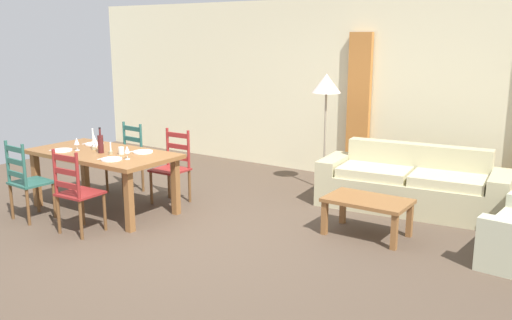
% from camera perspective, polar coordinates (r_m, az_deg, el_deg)
% --- Properties ---
extents(ground_plane, '(9.60, 9.60, 0.02)m').
position_cam_1_polar(ground_plane, '(6.39, -6.96, -7.25)').
color(ground_plane, '#4D3E31').
extents(wall_far, '(9.60, 0.16, 2.70)m').
position_cam_1_polar(wall_far, '(8.78, 7.23, 7.34)').
color(wall_far, beige).
rests_on(wall_far, ground_plane).
extents(curtain_panel_left, '(0.35, 0.08, 2.20)m').
position_cam_1_polar(curtain_panel_left, '(8.42, 10.50, 5.29)').
color(curtain_panel_left, '#B77032').
rests_on(curtain_panel_left, ground_plane).
extents(dining_table, '(1.90, 0.96, 0.75)m').
position_cam_1_polar(dining_table, '(7.13, -15.44, 0.14)').
color(dining_table, brown).
rests_on(dining_table, ground_plane).
extents(dining_chair_near_left, '(0.44, 0.42, 0.96)m').
position_cam_1_polar(dining_chair_near_left, '(7.09, -22.45, -2.00)').
color(dining_chair_near_left, '#265549').
rests_on(dining_chair_near_left, ground_plane).
extents(dining_chair_near_right, '(0.44, 0.42, 0.96)m').
position_cam_1_polar(dining_chair_near_right, '(6.41, -17.96, -3.14)').
color(dining_chair_near_right, maroon).
rests_on(dining_chair_near_right, ground_plane).
extents(dining_chair_far_left, '(0.45, 0.43, 0.96)m').
position_cam_1_polar(dining_chair_far_left, '(7.96, -13.12, 0.19)').
color(dining_chair_far_left, '#25564C').
rests_on(dining_chair_far_left, ground_plane).
extents(dining_chair_far_right, '(0.43, 0.41, 0.96)m').
position_cam_1_polar(dining_chair_far_right, '(7.32, -8.56, -0.70)').
color(dining_chair_far_right, maroon).
rests_on(dining_chair_far_right, ground_plane).
extents(dinner_plate_near_left, '(0.24, 0.24, 0.02)m').
position_cam_1_polar(dinner_plate_near_left, '(7.31, -19.26, 0.95)').
color(dinner_plate_near_left, white).
rests_on(dinner_plate_near_left, dining_table).
extents(fork_near_left, '(0.02, 0.17, 0.01)m').
position_cam_1_polar(fork_near_left, '(7.43, -19.95, 1.03)').
color(fork_near_left, silver).
rests_on(fork_near_left, dining_table).
extents(dinner_plate_near_right, '(0.24, 0.24, 0.02)m').
position_cam_1_polar(dinner_plate_near_right, '(6.62, -14.61, 0.07)').
color(dinner_plate_near_right, white).
rests_on(dinner_plate_near_right, dining_table).
extents(fork_near_right, '(0.02, 0.17, 0.01)m').
position_cam_1_polar(fork_near_right, '(6.73, -15.44, 0.18)').
color(fork_near_right, silver).
rests_on(fork_near_right, dining_table).
extents(dinner_plate_far_left, '(0.24, 0.24, 0.02)m').
position_cam_1_polar(dinner_plate_far_left, '(7.61, -16.25, 1.60)').
color(dinner_plate_far_left, white).
rests_on(dinner_plate_far_left, dining_table).
extents(fork_far_left, '(0.03, 0.17, 0.01)m').
position_cam_1_polar(fork_far_left, '(7.73, -16.96, 1.67)').
color(fork_far_left, silver).
rests_on(fork_far_left, dining_table).
extents(dinner_plate_far_right, '(0.24, 0.24, 0.02)m').
position_cam_1_polar(dinner_plate_far_right, '(6.95, -11.51, 0.82)').
color(dinner_plate_far_right, white).
rests_on(dinner_plate_far_right, dining_table).
extents(fork_far_right, '(0.02, 0.17, 0.01)m').
position_cam_1_polar(fork_far_right, '(7.06, -12.36, 0.92)').
color(fork_far_right, silver).
rests_on(fork_far_right, dining_table).
extents(wine_bottle, '(0.07, 0.07, 0.32)m').
position_cam_1_polar(wine_bottle, '(7.03, -15.66, 1.65)').
color(wine_bottle, '#471919').
rests_on(wine_bottle, dining_table).
extents(wine_glass_near_left, '(0.06, 0.06, 0.16)m').
position_cam_1_polar(wine_glass_near_left, '(7.27, -17.92, 1.80)').
color(wine_glass_near_left, white).
rests_on(wine_glass_near_left, dining_table).
extents(wine_glass_near_right, '(0.06, 0.06, 0.16)m').
position_cam_1_polar(wine_glass_near_right, '(6.59, -13.09, 1.01)').
color(wine_glass_near_right, white).
rests_on(wine_glass_near_right, dining_table).
extents(wine_glass_far_left, '(0.06, 0.06, 0.16)m').
position_cam_1_polar(wine_glass_far_left, '(7.41, -16.28, 2.11)').
color(wine_glass_far_left, white).
rests_on(wine_glass_far_left, dining_table).
extents(coffee_cup_primary, '(0.07, 0.07, 0.09)m').
position_cam_1_polar(coffee_cup_primary, '(6.90, -13.67, 0.94)').
color(coffee_cup_primary, beige).
rests_on(coffee_cup_primary, dining_table).
extents(candle_tall, '(0.05, 0.05, 0.28)m').
position_cam_1_polar(candle_tall, '(7.25, -16.32, 1.62)').
color(candle_tall, '#998C66').
rests_on(candle_tall, dining_table).
extents(candle_short, '(0.05, 0.05, 0.15)m').
position_cam_1_polar(candle_short, '(6.93, -14.68, 0.89)').
color(candle_short, '#998C66').
rests_on(candle_short, dining_table).
extents(couch, '(2.35, 1.05, 0.80)m').
position_cam_1_polar(couch, '(7.28, 15.73, -2.65)').
color(couch, tan).
rests_on(couch, ground_plane).
extents(coffee_table, '(0.90, 0.56, 0.42)m').
position_cam_1_polar(coffee_table, '(6.19, 11.38, -4.50)').
color(coffee_table, brown).
rests_on(coffee_table, ground_plane).
extents(standing_lamp, '(0.40, 0.40, 1.64)m').
position_cam_1_polar(standing_lamp, '(7.76, 7.22, 7.08)').
color(standing_lamp, '#332D28').
rests_on(standing_lamp, ground_plane).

